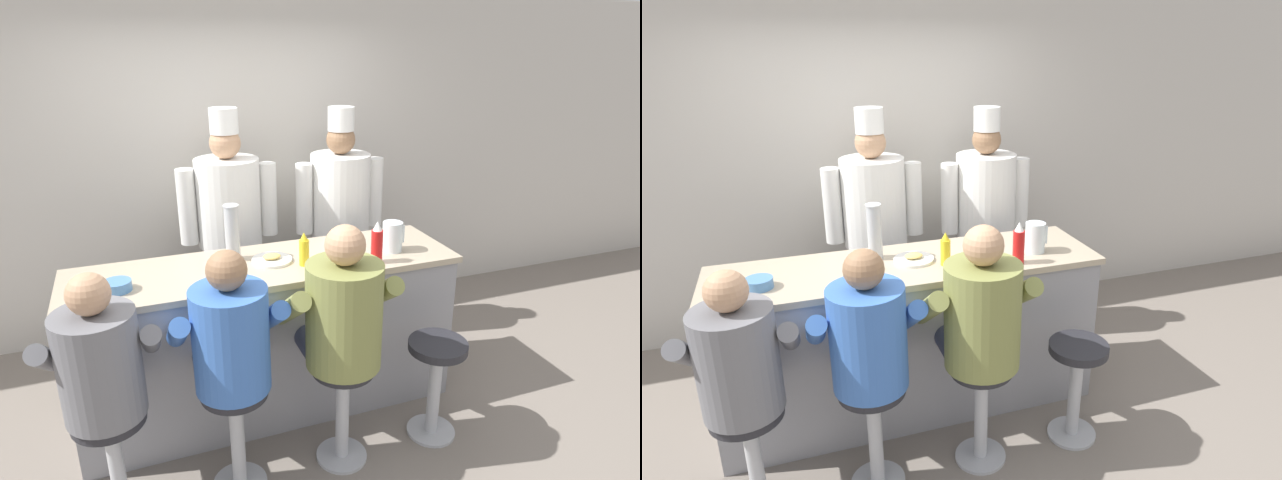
# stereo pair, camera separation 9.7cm
# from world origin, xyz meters

# --- Properties ---
(ground_plane) EXTENTS (20.00, 20.00, 0.00)m
(ground_plane) POSITION_xyz_m (0.00, 0.00, 0.00)
(ground_plane) COLOR slate
(wall_back) EXTENTS (10.00, 0.06, 2.70)m
(wall_back) POSITION_xyz_m (0.00, 1.68, 1.35)
(wall_back) COLOR beige
(wall_back) RESTS_ON ground_plane
(diner_counter) EXTENTS (2.41, 0.67, 1.03)m
(diner_counter) POSITION_xyz_m (0.00, 0.34, 0.52)
(diner_counter) COLOR gray
(diner_counter) RESTS_ON ground_plane
(ketchup_bottle_red) EXTENTS (0.07, 0.07, 0.27)m
(ketchup_bottle_red) POSITION_xyz_m (0.65, 0.11, 1.16)
(ketchup_bottle_red) COLOR red
(ketchup_bottle_red) RESTS_ON diner_counter
(mustard_bottle_yellow) EXTENTS (0.06, 0.06, 0.21)m
(mustard_bottle_yellow) POSITION_xyz_m (0.21, 0.23, 1.13)
(mustard_bottle_yellow) COLOR yellow
(mustard_bottle_yellow) RESTS_ON diner_counter
(hot_sauce_bottle_orange) EXTENTS (0.03, 0.03, 0.13)m
(hot_sauce_bottle_orange) POSITION_xyz_m (0.46, 0.12, 1.10)
(hot_sauce_bottle_orange) COLOR orange
(hot_sauce_bottle_orange) RESTS_ON diner_counter
(water_pitcher_clear) EXTENTS (0.15, 0.13, 0.20)m
(water_pitcher_clear) POSITION_xyz_m (0.83, 0.25, 1.13)
(water_pitcher_clear) COLOR silver
(water_pitcher_clear) RESTS_ON diner_counter
(breakfast_plate) EXTENTS (0.25, 0.25, 0.05)m
(breakfast_plate) POSITION_xyz_m (0.04, 0.35, 1.05)
(breakfast_plate) COLOR white
(breakfast_plate) RESTS_ON diner_counter
(cereal_bowl) EXTENTS (0.15, 0.15, 0.06)m
(cereal_bowl) POSITION_xyz_m (-0.87, 0.24, 1.06)
(cereal_bowl) COLOR #4C7FB7
(cereal_bowl) RESTS_ON diner_counter
(coffee_mug_tan) EXTENTS (0.13, 0.09, 0.08)m
(coffee_mug_tan) POSITION_xyz_m (-0.27, 0.29, 1.07)
(coffee_mug_tan) COLOR beige
(coffee_mug_tan) RESTS_ON diner_counter
(coffee_mug_white) EXTENTS (0.14, 0.09, 0.09)m
(coffee_mug_white) POSITION_xyz_m (0.36, 0.10, 1.08)
(coffee_mug_white) COLOR white
(coffee_mug_white) RESTS_ON diner_counter
(cup_stack_steel) EXTENTS (0.10, 0.10, 0.36)m
(cup_stack_steel) POSITION_xyz_m (-0.17, 0.47, 1.21)
(cup_stack_steel) COLOR #B7BABF
(cup_stack_steel) RESTS_ON diner_counter
(diner_seated_grey) EXTENTS (0.57, 0.56, 1.38)m
(diner_seated_grey) POSITION_xyz_m (-0.97, -0.27, 0.86)
(diner_seated_grey) COLOR #B2B5BA
(diner_seated_grey) RESTS_ON ground_plane
(diner_seated_blue) EXTENTS (0.59, 0.58, 1.40)m
(diner_seated_blue) POSITION_xyz_m (-0.36, -0.27, 0.87)
(diner_seated_blue) COLOR #B2B5BA
(diner_seated_blue) RESTS_ON ground_plane
(diner_seated_olive) EXTENTS (0.63, 0.62, 1.45)m
(diner_seated_olive) POSITION_xyz_m (0.25, -0.27, 0.90)
(diner_seated_olive) COLOR #B2B5BA
(diner_seated_olive) RESTS_ON ground_plane
(empty_stool_round) EXTENTS (0.35, 0.35, 0.65)m
(empty_stool_round) POSITION_xyz_m (0.86, -0.30, 0.44)
(empty_stool_round) COLOR #B2B5BA
(empty_stool_round) RESTS_ON ground_plane
(cook_in_whites_near) EXTENTS (0.74, 0.47, 1.89)m
(cook_in_whites_near) POSITION_xyz_m (-0.06, 1.17, 1.04)
(cook_in_whites_near) COLOR #232328
(cook_in_whites_near) RESTS_ON ground_plane
(cook_in_whites_far) EXTENTS (0.73, 0.47, 1.87)m
(cook_in_whites_far) POSITION_xyz_m (0.82, 1.13, 1.03)
(cook_in_whites_far) COLOR #232328
(cook_in_whites_far) RESTS_ON ground_plane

